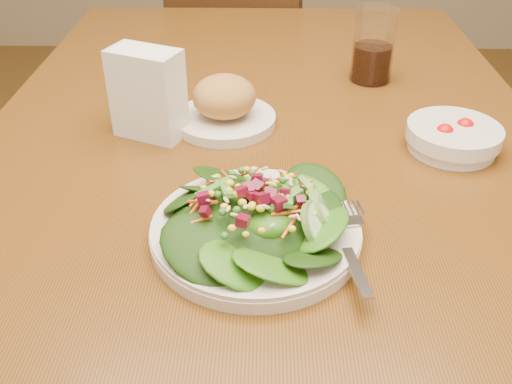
% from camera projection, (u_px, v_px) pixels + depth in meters
% --- Properties ---
extents(dining_table, '(0.90, 1.40, 0.75)m').
position_uv_depth(dining_table, '(264.00, 194.00, 0.94)').
color(dining_table, brown).
rests_on(dining_table, ground_plane).
extents(chair_far, '(0.56, 0.56, 0.95)m').
position_uv_depth(chair_far, '(249.00, 62.00, 1.83)').
color(chair_far, '#432813').
rests_on(chair_far, ground_plane).
extents(salad_plate, '(0.25, 0.25, 0.07)m').
position_uv_depth(salad_plate, '(263.00, 221.00, 0.66)').
color(salad_plate, silver).
rests_on(salad_plate, dining_table).
extents(bread_plate, '(0.16, 0.16, 0.08)m').
position_uv_depth(bread_plate, '(225.00, 106.00, 0.90)').
color(bread_plate, silver).
rests_on(bread_plate, dining_table).
extents(tomato_bowl, '(0.14, 0.14, 0.05)m').
position_uv_depth(tomato_bowl, '(453.00, 137.00, 0.84)').
color(tomato_bowl, silver).
rests_on(tomato_bowl, dining_table).
extents(drinking_glass, '(0.08, 0.08, 0.13)m').
position_uv_depth(drinking_glass, '(373.00, 50.00, 1.04)').
color(drinking_glass, silver).
rests_on(drinking_glass, dining_table).
extents(napkin_holder, '(0.12, 0.09, 0.14)m').
position_uv_depth(napkin_holder, '(147.00, 91.00, 0.86)').
color(napkin_holder, white).
rests_on(napkin_holder, dining_table).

